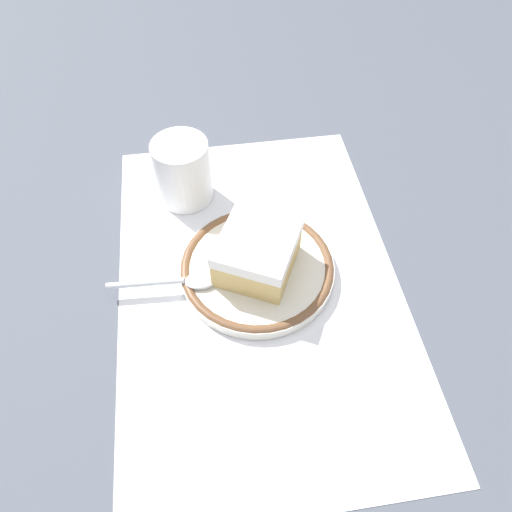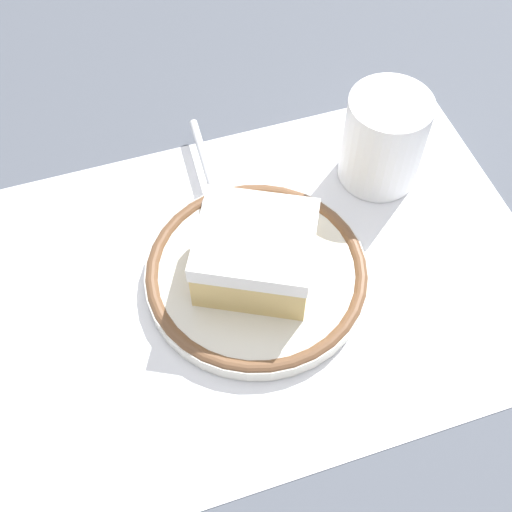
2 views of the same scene
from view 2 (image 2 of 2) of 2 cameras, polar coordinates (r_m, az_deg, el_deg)
ground_plane at (r=0.59m, az=-1.41°, el=-2.46°), size 2.40×2.40×0.00m
placemat at (r=0.58m, az=-1.41°, el=-2.42°), size 0.54×0.35×0.00m
plate at (r=0.58m, az=0.00°, el=-1.39°), size 0.20×0.20×0.02m
cake_slice at (r=0.55m, az=0.05°, el=0.05°), size 0.13×0.12×0.06m
spoon at (r=0.63m, az=-3.77°, el=5.96°), size 0.03×0.13×0.01m
cup at (r=0.64m, az=10.85°, el=9.41°), size 0.08×0.08×0.09m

